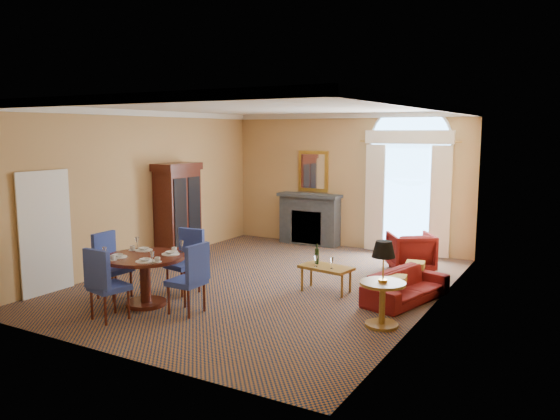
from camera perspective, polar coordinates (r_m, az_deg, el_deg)
The scene contains 12 objects.
ground at distance 10.15m, azimuth -1.42°, elevation -7.64°, with size 7.50×7.50×0.00m, color #14233F.
room_envelope at distance 10.36m, azimuth 0.34°, elevation 6.76°, with size 6.04×7.52×3.45m.
armoire at distance 12.11m, azimuth -10.63°, elevation -0.29°, with size 0.60×1.07×2.10m.
dining_table at distance 9.01m, azimuth -13.93°, elevation -5.98°, with size 1.29×1.29×1.01m.
dining_chair_north at distance 9.63m, azimuth -9.67°, elevation -4.78°, with size 0.57×0.57×1.10m.
dining_chair_south at distance 8.41m, azimuth -17.96°, elevation -6.98°, with size 0.58×0.58×1.10m.
dining_chair_east at distance 8.44m, azimuth -9.21°, elevation -6.63°, with size 0.51×0.50×1.10m.
dining_chair_west at distance 9.62m, azimuth -17.42°, elevation -5.06°, with size 0.53×0.51×1.10m.
sofa at distance 9.29m, azimuth 13.06°, elevation -7.75°, with size 1.71×0.67×0.50m, color maroon.
armchair at distance 11.24m, azimuth 13.51°, elevation -4.27°, with size 0.83×0.85×0.77m, color maroon.
coffee_table at distance 9.55m, azimuth 4.76°, elevation -6.03°, with size 0.96×0.63×0.81m.
side_table at distance 7.91m, azimuth 10.71°, elevation -6.70°, with size 0.65×0.65×1.22m.
Camera 1 is at (5.07, -8.35, 2.77)m, focal length 35.00 mm.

